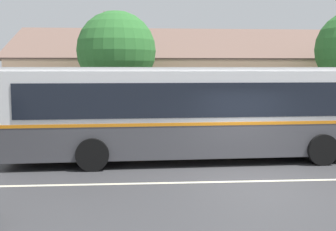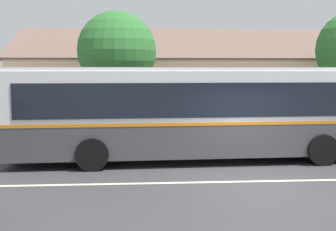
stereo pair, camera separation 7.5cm
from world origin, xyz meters
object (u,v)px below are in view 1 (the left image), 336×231
bench_down_street (148,131)px  street_tree_secondary (116,51)px  bench_by_building (22,133)px  transit_bus (197,110)px

bench_down_street → street_tree_secondary: size_ratio=0.33×
bench_by_building → street_tree_secondary: size_ratio=0.32×
transit_bus → street_tree_secondary: street_tree_secondary is taller
bench_down_street → street_tree_secondary: 3.79m
transit_bus → bench_by_building: (-6.49, 2.64, -1.10)m
bench_by_building → bench_down_street: bearing=1.1°
bench_down_street → transit_bus: bearing=-59.8°
transit_bus → bench_by_building: transit_bus is taller
transit_bus → street_tree_secondary: 5.54m
transit_bus → street_tree_secondary: (-2.88, 4.23, 2.13)m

